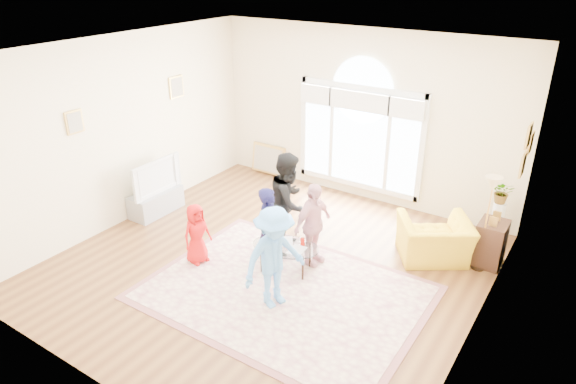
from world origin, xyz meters
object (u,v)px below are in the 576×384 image
Objects in this scene: armchair at (434,240)px; coffee_table at (286,247)px; area_rug at (284,292)px; tv_console at (156,202)px; television at (153,176)px.

coffee_table is at bearing 7.29° from armchair.
area_rug is 0.70m from coffee_table.
area_rug is at bearing -73.64° from coffee_table.
area_rug is 3.48× the size of armchair.
area_rug is at bearing -13.19° from tv_console.
area_rug is 3.50m from television.
tv_console is 0.97× the size of armchair.
coffee_table reaches higher than area_rug.
television reaches higher than coffee_table.
television is at bearing 160.14° from coffee_table.
armchair is at bearing 26.61° from coffee_table.
area_rug is at bearing -13.22° from television.
coffee_table is 1.10× the size of armchair.
tv_console is 0.88× the size of coffee_table.
coffee_table is (-0.30, 0.50, 0.39)m from area_rug.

